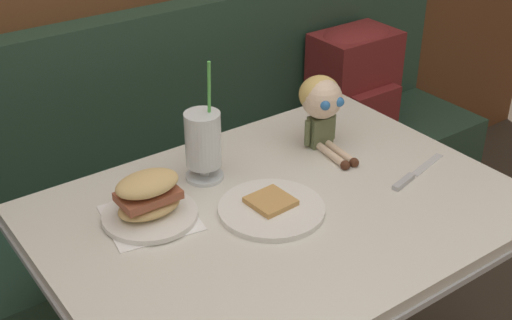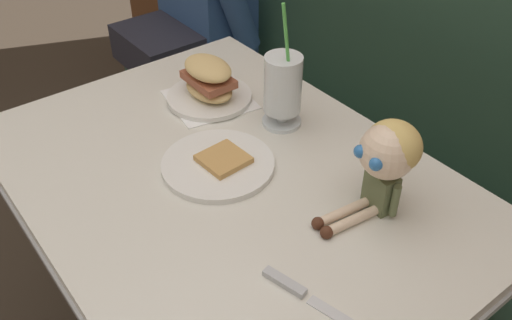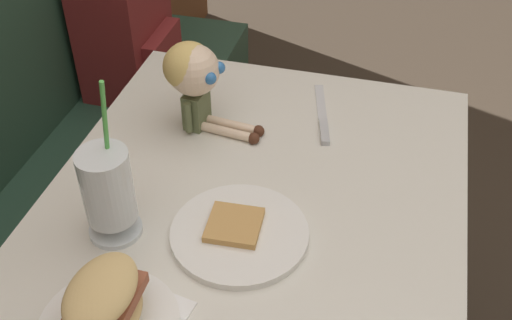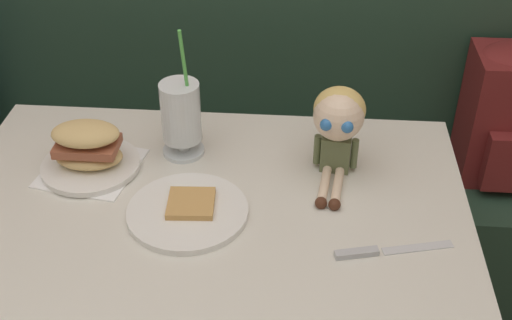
{
  "view_description": "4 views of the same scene",
  "coord_description": "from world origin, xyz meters",
  "px_view_note": "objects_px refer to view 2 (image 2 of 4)",
  "views": [
    {
      "loc": [
        -0.84,
        -0.87,
        1.63
      ],
      "look_at": [
        -0.02,
        0.26,
        0.84
      ],
      "focal_mm": 47.92,
      "sensor_mm": 36.0,
      "label": 1
    },
    {
      "loc": [
        0.77,
        -0.34,
        1.5
      ],
      "look_at": [
        0.09,
        0.19,
        0.83
      ],
      "focal_mm": 38.74,
      "sensor_mm": 36.0,
      "label": 2
    },
    {
      "loc": [
        -0.78,
        -0.05,
        1.56
      ],
      "look_at": [
        0.12,
        0.19,
        0.8
      ],
      "focal_mm": 43.78,
      "sensor_mm": 36.0,
      "label": 3
    },
    {
      "loc": [
        0.19,
        -0.85,
        1.62
      ],
      "look_at": [
        0.1,
        0.23,
        0.85
      ],
      "focal_mm": 46.58,
      "sensor_mm": 36.0,
      "label": 4
    }
  ],
  "objects_px": {
    "toast_plate": "(219,164)",
    "butter_knife": "(300,292)",
    "milkshake_glass": "(283,87)",
    "sandwich_plate": "(209,85)",
    "seated_doll": "(387,156)"
  },
  "relations": [
    {
      "from": "milkshake_glass",
      "to": "toast_plate",
      "type": "bearing_deg",
      "value": -78.16
    },
    {
      "from": "toast_plate",
      "to": "butter_knife",
      "type": "relative_size",
      "value": 1.07
    },
    {
      "from": "milkshake_glass",
      "to": "sandwich_plate",
      "type": "height_order",
      "value": "milkshake_glass"
    },
    {
      "from": "sandwich_plate",
      "to": "butter_knife",
      "type": "xyz_separation_m",
      "value": [
        0.62,
        -0.23,
        -0.04
      ]
    },
    {
      "from": "milkshake_glass",
      "to": "sandwich_plate",
      "type": "xyz_separation_m",
      "value": [
        -0.2,
        -0.08,
        -0.06
      ]
    },
    {
      "from": "toast_plate",
      "to": "milkshake_glass",
      "type": "distance_m",
      "value": 0.24
    },
    {
      "from": "toast_plate",
      "to": "sandwich_plate",
      "type": "height_order",
      "value": "sandwich_plate"
    },
    {
      "from": "toast_plate",
      "to": "milkshake_glass",
      "type": "bearing_deg",
      "value": 101.84
    },
    {
      "from": "sandwich_plate",
      "to": "seated_doll",
      "type": "height_order",
      "value": "seated_doll"
    },
    {
      "from": "milkshake_glass",
      "to": "sandwich_plate",
      "type": "relative_size",
      "value": 1.36
    },
    {
      "from": "sandwich_plate",
      "to": "butter_knife",
      "type": "distance_m",
      "value": 0.66
    },
    {
      "from": "butter_knife",
      "to": "seated_doll",
      "type": "distance_m",
      "value": 0.31
    },
    {
      "from": "butter_knife",
      "to": "seated_doll",
      "type": "height_order",
      "value": "seated_doll"
    },
    {
      "from": "toast_plate",
      "to": "seated_doll",
      "type": "xyz_separation_m",
      "value": [
        0.3,
        0.18,
        0.12
      ]
    },
    {
      "from": "toast_plate",
      "to": "seated_doll",
      "type": "distance_m",
      "value": 0.37
    }
  ]
}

